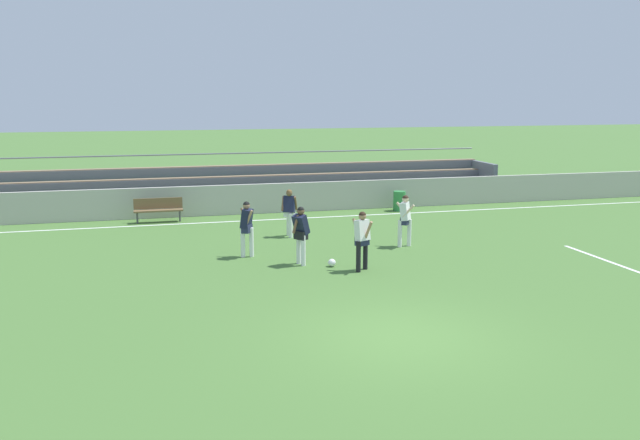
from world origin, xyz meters
name	(u,v)px	position (x,y,z in m)	size (l,w,h in m)	color
ground_plane	(401,336)	(0.00, 0.00, 0.00)	(160.00, 160.00, 0.00)	#477033
field_line_sideline	(278,219)	(0.00, 12.84, 0.00)	(44.00, 0.12, 0.01)	white
field_line_penalty_mark	(612,263)	(8.00, 3.92, 0.00)	(0.12, 4.40, 0.01)	white
sideline_wall	(271,198)	(0.00, 14.33, 0.60)	(48.00, 0.16, 1.20)	#BCB7AD
bleacher_stand	(232,185)	(-1.29, 16.59, 0.90)	(24.10, 2.70, 2.16)	#897051
bench_near_wall_gap	(158,208)	(-4.47, 13.46, 0.55)	(1.80, 0.40, 0.90)	brown
trash_bin	(399,201)	(5.22, 13.48, 0.41)	(0.51, 0.51, 0.81)	#2D7F3D
player_white_overlapping	(362,236)	(0.79, 4.90, 0.97)	(0.46, 0.66, 1.64)	black
player_dark_deep_cover	(301,230)	(-0.67, 5.95, 0.99)	(0.60, 0.54, 1.66)	white
player_dark_dropping_back	(289,209)	(-0.22, 9.69, 0.95)	(0.62, 0.51, 1.61)	white
player_dark_on_ball	(247,224)	(-2.01, 7.22, 0.99)	(0.45, 0.59, 1.66)	white
player_white_pressing_high	(405,216)	(3.00, 7.32, 0.97)	(0.48, 0.73, 1.64)	white
soccer_ball	(332,263)	(0.11, 5.52, 0.11)	(0.22, 0.22, 0.22)	white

